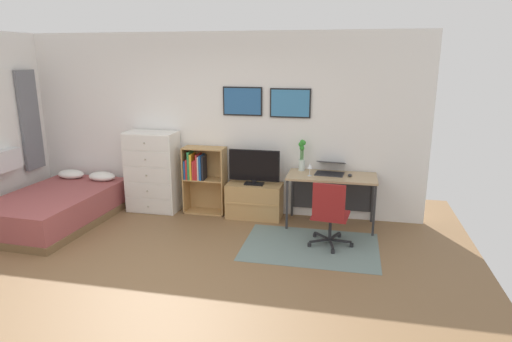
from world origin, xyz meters
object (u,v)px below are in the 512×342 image
Objects in this scene: office_chair at (330,213)px; laptop at (330,168)px; desk at (332,183)px; bamboo_vase at (302,155)px; dresser at (153,172)px; television at (254,167)px; tv_stand at (254,201)px; computer_mouse at (350,175)px; wine_glass at (310,166)px; bed at (57,207)px; bookshelf at (201,175)px.

laptop is at bearing 100.03° from office_chair.
desk is 0.59m from bamboo_vase.
dresser is 1.65× the size of television.
television is (-0.00, -0.02, 0.52)m from tv_stand.
computer_mouse reaches higher than tv_stand.
computer_mouse is 0.57m from wine_glass.
tv_stand is 0.52m from television.
office_chair is 0.85m from wine_glass.
laptop reaches higher than desk.
tv_stand is (2.76, 0.81, 0.03)m from bed.
bamboo_vase is (3.44, 0.90, 0.74)m from bed.
office_chair reaches higher than tv_stand.
laptop is (-0.05, 0.89, 0.35)m from office_chair.
office_chair is at bearing -36.06° from television.
dresser is at bearing 169.69° from office_chair.
dresser is at bearing 179.74° from television.
bookshelf is (1.91, 0.87, 0.37)m from bed.
tv_stand is at bearing 149.93° from office_chair.
wine_glass is (-0.27, -0.22, 0.07)m from laptop.
bamboo_vase reaches higher than bed.
wine_glass reaches higher than computer_mouse.
television reaches higher than bookshelf.
tv_stand is 1.23m from laptop.
office_chair is at bearing -64.32° from wine_glass.
television is 0.85m from wine_glass.
bookshelf is at bearing 162.09° from office_chair.
desk is at bearing -13.44° from bamboo_vase.
laptop is at bearing 14.41° from bed.
bamboo_vase is at bearing 16.70° from bed.
bed is at bearing -168.47° from desk.
dresser reaches higher than computer_mouse.
desk is at bearing -1.06° from tv_stand.
bookshelf is at bearing 176.08° from computer_mouse.
dresser reaches higher than desk.
bookshelf is 0.83× the size of desk.
bookshelf is at bearing 171.76° from wine_glass.
bed is at bearing -170.18° from computer_mouse.
office_chair is 0.85m from computer_mouse.
desk reaches higher than bed.
dresser is at bearing 179.88° from desk.
bed is at bearing -162.54° from laptop.
dresser is 2.73× the size of bamboo_vase.
television is at bearing -90.00° from tv_stand.
bamboo_vase is at bearing 123.00° from office_chair.
laptop is (1.10, 0.03, 0.55)m from tv_stand.
bed is at bearing -165.35° from bamboo_vase.
television is (0.84, -0.08, 0.18)m from bookshelf.
office_chair is at bearing -36.78° from tv_stand.
dresser reaches higher than laptop.
computer_mouse is 0.23× the size of bamboo_vase.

